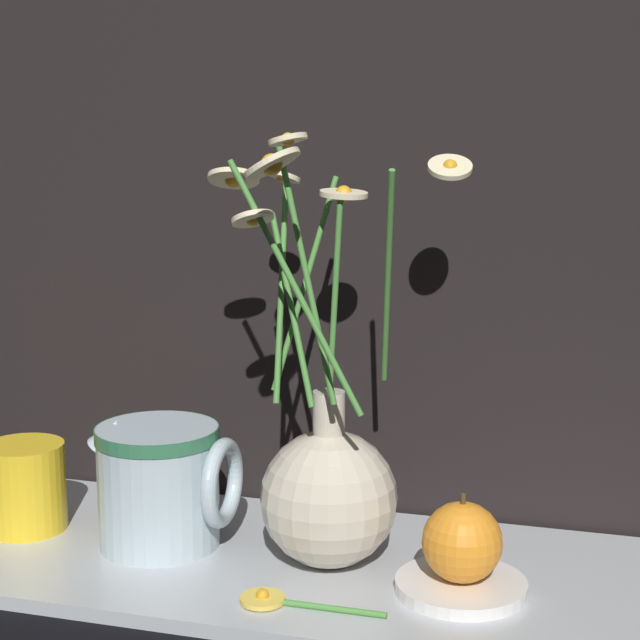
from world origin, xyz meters
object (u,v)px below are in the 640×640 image
(orange_fruit, at_px, (462,542))
(ceramic_pitcher, at_px, (162,479))
(yellow_mug, at_px, (22,487))
(vase_with_flowers, at_px, (327,485))

(orange_fruit, bearing_deg, ceramic_pitcher, 174.55)
(yellow_mug, xyz_separation_m, orange_fruit, (0.41, -0.02, 0.00))
(ceramic_pitcher, bearing_deg, orange_fruit, -5.45)
(yellow_mug, xyz_separation_m, ceramic_pitcher, (0.14, 0.00, 0.02))
(ceramic_pitcher, distance_m, orange_fruit, 0.27)
(ceramic_pitcher, relative_size, orange_fruit, 1.84)
(yellow_mug, height_order, orange_fruit, orange_fruit)
(yellow_mug, bearing_deg, vase_with_flowers, -0.64)
(yellow_mug, distance_m, ceramic_pitcher, 0.14)
(yellow_mug, height_order, ceramic_pitcher, ceramic_pitcher)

